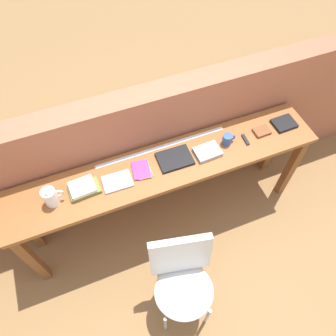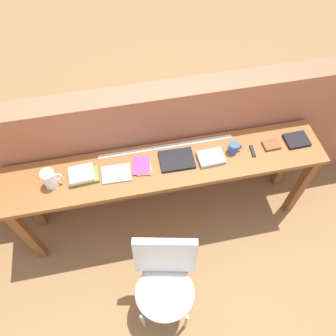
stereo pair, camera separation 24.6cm
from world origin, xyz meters
name	(u,v)px [view 1 (the left image)]	position (x,y,z in m)	size (l,w,h in m)	color
ground_plane	(178,242)	(0.00, 0.00, 0.00)	(40.00, 40.00, 0.00)	olive
brick_wall_back	(152,149)	(0.00, 0.64, 0.66)	(6.00, 0.20, 1.32)	#9E5B42
sideboard	(166,174)	(0.00, 0.30, 0.74)	(2.50, 0.44, 0.88)	brown
chair_white_moulded	(183,279)	(-0.17, -0.46, 0.53)	(0.53, 0.54, 0.89)	silver
pitcher_white	(51,197)	(-0.86, 0.29, 0.96)	(0.14, 0.10, 0.18)	white
book_stack_leftmost	(83,188)	(-0.63, 0.30, 0.91)	(0.23, 0.16, 0.06)	olive
magazine_cycling	(117,181)	(-0.39, 0.28, 0.89)	(0.22, 0.16, 0.02)	#9E9EA3
pamphlet_pile_colourful	(142,170)	(-0.18, 0.31, 0.89)	(0.16, 0.19, 0.01)	#3399D8
book_open_centre	(175,159)	(0.08, 0.32, 0.89)	(0.26, 0.20, 0.02)	black
book_grey_hardcover	(207,152)	(0.34, 0.28, 0.90)	(0.20, 0.15, 0.03)	#9E9EA3
mug	(227,139)	(0.53, 0.32, 0.92)	(0.11, 0.08, 0.09)	#2D4C8C
multitool_folded	(245,140)	(0.69, 0.29, 0.89)	(0.02, 0.11, 0.02)	black
leather_journal_brown	(262,131)	(0.85, 0.31, 0.89)	(0.13, 0.10, 0.02)	brown
book_repair_rightmost	(284,123)	(1.07, 0.32, 0.89)	(0.18, 0.15, 0.03)	black
ruler_metal_back_edge	(162,147)	(0.03, 0.47, 0.88)	(1.08, 0.03, 0.00)	silver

